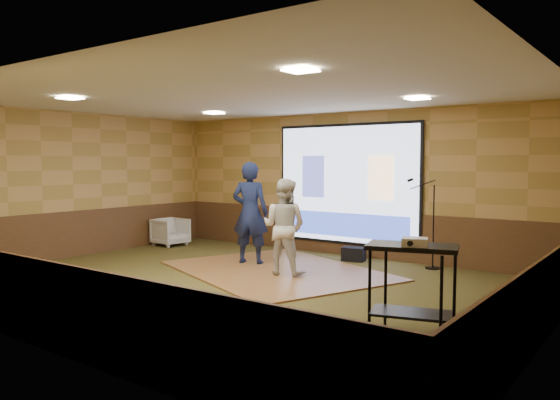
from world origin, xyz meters
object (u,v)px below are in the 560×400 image
Objects in this scene: projector at (415,242)px; banquet_chair at (171,232)px; dance_floor at (276,271)px; av_table at (412,271)px; projector_screen at (346,185)px; player_left at (250,213)px; mic_stand at (430,242)px; duffel_bag at (354,254)px; player_right at (284,227)px.

projector is 7.96m from banquet_chair.
dance_floor is 3.71× the size of av_table.
projector_screen is 3.19× the size of av_table.
player_left is at bearing -98.72° from banquet_chair.
duffel_bag is (-1.50, -0.17, -0.36)m from mic_stand.
mic_stand is at bearing -140.22° from player_right.
mic_stand is at bearing 87.72° from projector.
banquet_chair is 4.52m from duffel_bag.
projector is 0.39× the size of banquet_chair.
av_table reaches higher than dance_floor.
player_left is at bearing 163.38° from dance_floor.
mic_stand is 6.02m from banquet_chair.
player_left is 4.89m from projector.
projector_screen reaches higher than dance_floor.
projector is (4.28, -2.36, 0.09)m from player_left.
dance_floor is at bearing -94.48° from projector_screen.
projector_screen reaches higher than player_left.
av_table is at bearing 131.61° from player_left.
av_table is (4.21, -2.26, -0.26)m from player_left.
av_table reaches higher than duffel_bag.
projector is 0.17× the size of mic_stand.
banquet_chair is (-4.00, -1.24, -1.15)m from projector_screen.
player_right is at bearing -107.46° from mic_stand.
duffel_bag is at bearing 126.55° from av_table.
player_right reaches higher than banquet_chair.
dance_floor is 4.03m from av_table.
player_right is 1.58× the size of av_table.
banquet_chair is at bearing -148.03° from mic_stand.
banquet_chair is at bearing 165.89° from dance_floor.
projector_screen is 4.69× the size of banquet_chair.
duffel_bag is at bearing -150.64° from mic_stand.
player_right is (1.12, -0.44, -0.15)m from player_left.
banquet_chair is (-3.02, 0.72, -0.68)m from player_left.
projector is at bearing -31.37° from dance_floor.
banquet_chair is at bearing -33.60° from player_left.
player_right is (0.15, -2.41, -0.62)m from projector_screen.
mic_stand is (1.94, -0.29, -0.98)m from projector_screen.
dance_floor is (-0.17, -2.21, -1.46)m from projector_screen.
mic_stand reaches higher than duffel_bag.
player_right is 2.09m from duffel_bag.
banquet_chair is (-3.83, 0.96, 0.31)m from dance_floor.
mic_stand is at bearing 108.16° from av_table.
player_right reaches higher than av_table.
player_right is at bearing 127.83° from projector.
dance_floor is at bearing -114.99° from mic_stand.
duffel_bag is (0.30, 1.95, -0.72)m from player_right.
av_table is at bearing -30.67° from dance_floor.
player_right is at bearing -98.73° from duffel_bag.
duffel_bag is (-2.79, 3.76, -0.61)m from av_table.
projector_screen reaches higher than duffel_bag.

